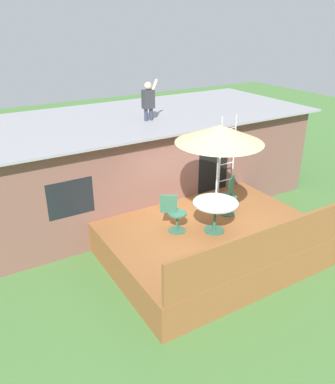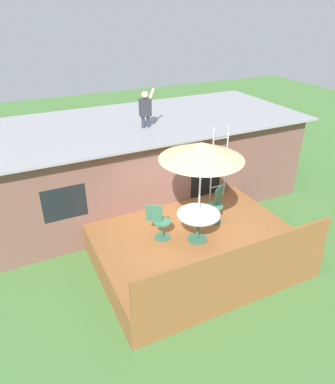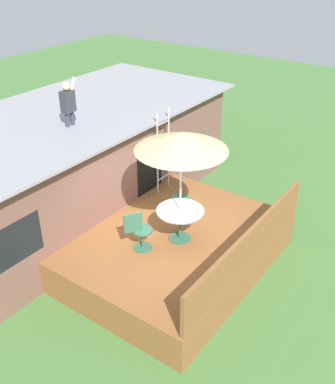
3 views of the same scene
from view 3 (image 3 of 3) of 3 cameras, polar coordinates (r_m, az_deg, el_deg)
name	(u,v)px [view 3 (image 3 of 3)]	position (r m, az deg, el deg)	size (l,w,h in m)	color
ground_plane	(171,261)	(10.82, 0.40, -8.68)	(40.00, 40.00, 0.00)	#477538
house	(58,169)	(12.20, -13.53, 2.83)	(10.50, 4.50, 2.75)	brown
deck	(171,248)	(10.58, 0.40, -6.98)	(4.92, 3.96, 0.80)	brown
deck_railing	(249,247)	(9.32, 10.21, -6.79)	(4.82, 0.08, 0.90)	brown
patio_table	(180,216)	(9.86, 1.59, -3.08)	(1.04, 1.04, 0.74)	#33664C
patio_umbrella	(181,141)	(9.03, 1.75, 6.37)	(1.90, 1.90, 2.54)	silver
step_ladder	(163,151)	(11.61, -0.55, 5.15)	(0.52, 0.04, 2.20)	silver
person_figure	(68,101)	(10.95, -12.34, 11.11)	(0.47, 0.20, 1.11)	#33384C
patio_chair_left	(139,231)	(9.64, -3.56, -4.90)	(0.57, 0.45, 0.92)	#33664C
patio_chair_right	(181,197)	(10.82, 1.70, -0.65)	(0.57, 0.46, 0.92)	#33664C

